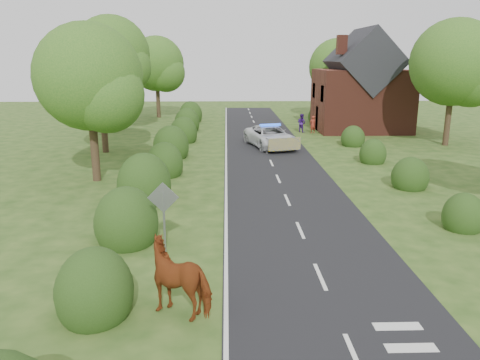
{
  "coord_description": "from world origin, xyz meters",
  "views": [
    {
      "loc": [
        -2.85,
        -13.08,
        6.55
      ],
      "look_at": [
        -2.27,
        6.91,
        1.3
      ],
      "focal_mm": 35.0,
      "sensor_mm": 36.0,
      "label": 1
    }
  ],
  "objects_px": {
    "cow": "(182,281)",
    "police_van": "(270,137)",
    "pedestrian_purple": "(301,123)",
    "pedestrian_red": "(313,124)",
    "road_sign": "(164,207)"
  },
  "relations": [
    {
      "from": "cow",
      "to": "police_van",
      "type": "bearing_deg",
      "value": -167.82
    },
    {
      "from": "police_van",
      "to": "pedestrian_purple",
      "type": "bearing_deg",
      "value": 48.85
    },
    {
      "from": "cow",
      "to": "pedestrian_red",
      "type": "relative_size",
      "value": 1.49
    },
    {
      "from": "pedestrian_purple",
      "to": "pedestrian_red",
      "type": "bearing_deg",
      "value": -168.56
    },
    {
      "from": "road_sign",
      "to": "police_van",
      "type": "xyz_separation_m",
      "value": [
        5.41,
        19.61,
        -0.85
      ]
    },
    {
      "from": "police_van",
      "to": "pedestrian_red",
      "type": "relative_size",
      "value": 4.04
    },
    {
      "from": "pedestrian_red",
      "to": "road_sign",
      "type": "bearing_deg",
      "value": 47.22
    },
    {
      "from": "pedestrian_purple",
      "to": "road_sign",
      "type": "bearing_deg",
      "value": 115.4
    },
    {
      "from": "pedestrian_red",
      "to": "pedestrian_purple",
      "type": "xyz_separation_m",
      "value": [
        -0.92,
        0.58,
        0.06
      ]
    },
    {
      "from": "pedestrian_red",
      "to": "pedestrian_purple",
      "type": "height_order",
      "value": "pedestrian_purple"
    },
    {
      "from": "police_van",
      "to": "pedestrian_red",
      "type": "bearing_deg",
      "value": 40.99
    },
    {
      "from": "road_sign",
      "to": "cow",
      "type": "relative_size",
      "value": 1.1
    },
    {
      "from": "road_sign",
      "to": "cow",
      "type": "bearing_deg",
      "value": -75.8
    },
    {
      "from": "cow",
      "to": "pedestrian_purple",
      "type": "relative_size",
      "value": 1.39
    },
    {
      "from": "cow",
      "to": "pedestrian_purple",
      "type": "bearing_deg",
      "value": -171.6
    }
  ]
}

